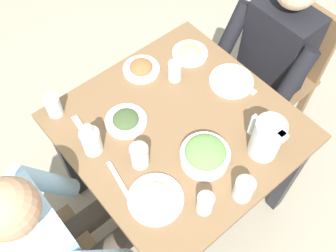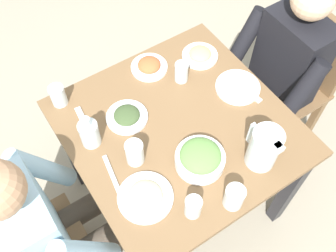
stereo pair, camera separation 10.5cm
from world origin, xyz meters
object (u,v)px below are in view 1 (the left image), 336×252
Objects in this scene: chair_near at (282,66)px; plate_fries at (190,52)px; water_pitcher at (267,138)px; plate_dolmas at (126,120)px; plate_beans at (156,199)px; diner_near at (262,66)px; water_glass_near_left at (175,71)px; salad_bowl at (205,155)px; dining_table at (178,140)px; plate_yoghurt at (232,80)px; water_glass_far_left at (205,203)px; plate_rice_curry at (141,68)px; water_glass_near_right at (244,189)px; oil_carafe at (92,142)px; water_glass_far_right at (140,156)px; water_glass_center at (53,106)px; diner_far at (68,235)px.

chair_near reaches higher than plate_fries.
water_pitcher is 0.58m from plate_dolmas.
diner_near is at bearing -74.45° from plate_beans.
diner_near reaches higher than water_glass_near_left.
salad_bowl is 1.10× the size of plate_dolmas.
plate_yoghurt reaches higher than dining_table.
dining_table is 0.83m from chair_near.
plate_yoghurt is at bearing -54.38° from water_glass_far_left.
diner_near is 5.47× the size of plate_beans.
diner_near is 6.80× the size of plate_rice_curry.
salad_bowl is 0.20m from water_glass_near_right.
chair_near is 0.75m from water_glass_near_left.
oil_carafe reaches higher than water_glass_near_left.
water_glass_far_right is 0.41m from water_glass_near_right.
water_glass_far_right is (-0.38, 0.30, 0.04)m from plate_rice_curry.
chair_near is 0.25m from diner_near.
water_pitcher is at bearing -177.35° from water_glass_near_left.
plate_yoghurt is 1.98× the size of water_glass_near_right.
diner_near is 11.45× the size of water_glass_near_right.
plate_yoghurt is 0.69m from oil_carafe.
salad_bowl is 0.98× the size of plate_yoghurt.
chair_near is 5.29× the size of oil_carafe.
plate_rice_curry is (0.65, 0.11, -0.08)m from water_pitcher.
plate_yoghurt is 0.95× the size of plate_beans.
water_glass_near_left is (0.16, 0.67, 0.31)m from chair_near.
water_glass_center is at bearing 83.78° from plate_rice_curry.
water_glass_near_left is at bearing -109.47° from water_glass_center.
water_glass_far_left is at bearing 95.04° from water_pitcher.
water_glass_center is at bearing 43.16° from dining_table.
salad_bowl is 0.54m from plate_rice_curry.
water_glass_far_left is (-0.39, 0.99, 0.31)m from chair_near.
chair_near is 9.05× the size of water_glass_far_left.
plate_beans is (-0.25, 1.11, 0.28)m from chair_near.
plate_beans is 0.33m from water_glass_near_right.
water_pitcher is (-0.26, -0.79, 0.21)m from diner_far.
diner_near is 0.98m from oil_carafe.
water_pitcher reaches higher than salad_bowl.
water_glass_far_left is at bearing -168.18° from water_glass_far_right.
diner_near is 0.61m from water_pitcher.
plate_beans is at bearing 53.62° from water_glass_near_right.
diner_far is at bearing 92.16° from water_glass_far_right.
plate_fries is 0.68m from water_glass_center.
plate_beans is 1.94× the size of water_glass_far_right.
plate_rice_curry is (0.19, -0.23, 0.00)m from plate_dolmas.
dining_table is 9.16× the size of water_glass_near_left.
chair_near is at bearing -77.21° from plate_beans.
water_glass_center is at bearing 7.44° from plate_beans.
diner_near reaches higher than water_glass_center.
plate_dolmas is (0.16, 0.16, 0.14)m from dining_table.
chair_near is 0.86m from plate_rice_curry.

